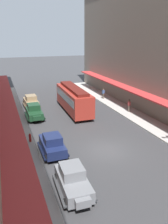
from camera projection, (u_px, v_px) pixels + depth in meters
ground_plane at (107, 150)px, 20.97m from camera, size 200.00×200.00×0.00m
sidewalk_left at (23, 165)px, 18.47m from camera, size 3.00×60.00×0.15m
parked_car_0 at (31, 101)px, 33.22m from camera, size 2.27×4.31×1.84m
parked_car_1 at (34, 111)px, 28.66m from camera, size 2.17×4.27×1.84m
parked_car_2 at (73, 180)px, 15.10m from camera, size 2.26×4.30×1.84m
parked_car_3 at (52, 144)px, 20.09m from camera, size 2.14×4.26×1.84m
streetcar at (74, 98)px, 31.00m from camera, size 2.74×9.66×3.46m
fire_hydrant at (30, 137)px, 22.24m from camera, size 0.24×0.24×0.82m
pedestrian_0 at (103, 93)px, 37.32m from camera, size 0.36×0.24×1.64m
pedestrian_1 at (16, 140)px, 20.71m from camera, size 0.36×0.28×1.67m
pedestrian_2 at (129, 106)px, 30.82m from camera, size 0.36×0.28×1.67m
pedestrian_3 at (11, 101)px, 32.94m from camera, size 0.36×0.28×1.67m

